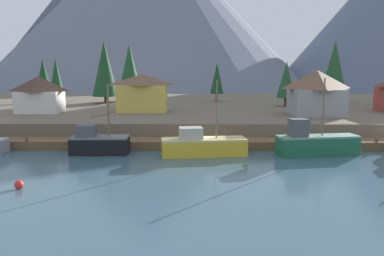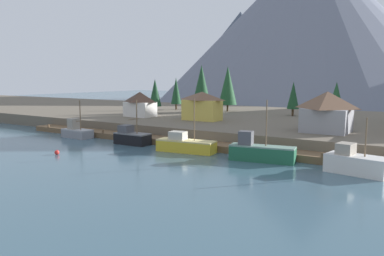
% 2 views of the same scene
% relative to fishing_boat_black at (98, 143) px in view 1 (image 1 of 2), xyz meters
% --- Properties ---
extents(ground_plane, '(400.00, 400.00, 1.00)m').
position_rel_fishing_boat_black_xyz_m(ground_plane, '(11.34, 21.54, -1.72)').
color(ground_plane, '#3D5B6B').
extents(dock, '(80.00, 4.00, 1.60)m').
position_rel_fishing_boat_black_xyz_m(dock, '(11.34, 3.53, -0.72)').
color(dock, brown).
rests_on(dock, ground_plane).
extents(shoreline_bank, '(400.00, 56.00, 2.50)m').
position_rel_fishing_boat_black_xyz_m(shoreline_bank, '(11.34, 33.54, 0.03)').
color(shoreline_bank, '#665B4C').
rests_on(shoreline_bank, ground_plane).
extents(mountain_west_peak, '(71.89, 71.89, 45.74)m').
position_rel_fishing_boat_black_xyz_m(mountain_west_peak, '(-47.98, 139.18, 21.65)').
color(mountain_west_peak, '#475160').
rests_on(mountain_west_peak, ground_plane).
extents(mountain_central_peak, '(142.97, 142.97, 72.81)m').
position_rel_fishing_boat_black_xyz_m(mountain_central_peak, '(-10.86, 136.52, 35.18)').
color(mountain_central_peak, slate).
rests_on(mountain_central_peak, ground_plane).
extents(fishing_boat_black, '(6.31, 2.80, 7.60)m').
position_rel_fishing_boat_black_xyz_m(fishing_boat_black, '(0.00, 0.00, 0.00)').
color(fishing_boat_black, black).
rests_on(fishing_boat_black, ground_plane).
extents(fishing_boat_yellow, '(9.39, 3.99, 8.13)m').
position_rel_fishing_boat_black_xyz_m(fishing_boat_yellow, '(11.48, -0.63, -0.13)').
color(fishing_boat_yellow, gold).
rests_on(fishing_boat_yellow, ground_plane).
extents(fishing_boat_green, '(9.02, 3.79, 8.34)m').
position_rel_fishing_boat_black_xyz_m(fishing_boat_green, '(23.72, -0.53, 0.08)').
color(fishing_boat_green, '#1E5B3D').
rests_on(fishing_boat_green, ground_plane).
extents(house_white, '(6.84, 4.51, 5.60)m').
position_rel_fishing_boat_black_xyz_m(house_white, '(-13.23, 17.62, 4.15)').
color(house_white, silver).
rests_on(house_white, shoreline_bank).
extents(house_yellow, '(8.00, 4.28, 5.91)m').
position_rel_fishing_boat_black_xyz_m(house_yellow, '(2.36, 19.06, 4.29)').
color(house_yellow, gold).
rests_on(house_yellow, shoreline_bank).
extents(house_grey, '(7.46, 6.94, 6.58)m').
position_rel_fishing_boat_black_xyz_m(house_grey, '(28.39, 15.28, 4.65)').
color(house_grey, gray).
rests_on(house_grey, shoreline_bank).
extents(conifer_near_left, '(5.13, 5.13, 12.11)m').
position_rel_fishing_boat_black_xyz_m(conifer_near_left, '(38.17, 36.21, 7.95)').
color(conifer_near_left, '#4C3823').
rests_on(conifer_near_left, shoreline_bank).
extents(conifer_near_right, '(4.95, 4.95, 11.96)m').
position_rel_fishing_boat_black_xyz_m(conifer_near_right, '(-6.78, 33.62, 7.96)').
color(conifer_near_right, '#4C3823').
rests_on(conifer_near_right, shoreline_bank).
extents(conifer_mid_right, '(4.78, 4.78, 11.77)m').
position_rel_fishing_boat_black_xyz_m(conifer_mid_right, '(-3.16, 40.80, 8.05)').
color(conifer_mid_right, '#4C3823').
rests_on(conifer_mid_right, shoreline_bank).
extents(conifer_back_left, '(3.31, 3.31, 8.01)m').
position_rel_fishing_boat_black_xyz_m(conifer_back_left, '(26.90, 28.12, 6.04)').
color(conifer_back_left, '#4C3823').
rests_on(conifer_back_left, shoreline_bank).
extents(conifer_back_right, '(2.90, 2.90, 8.79)m').
position_rel_fishing_boat_black_xyz_m(conifer_back_right, '(-17.77, 38.07, 6.42)').
color(conifer_back_right, '#4C3823').
rests_on(conifer_back_right, shoreline_bank).
extents(conifer_centre, '(2.75, 2.75, 7.89)m').
position_rel_fishing_boat_black_xyz_m(conifer_centre, '(15.09, 38.48, 6.00)').
color(conifer_centre, '#4C3823').
rests_on(conifer_centre, shoreline_bank).
extents(conifer_far_left, '(3.14, 3.14, 8.48)m').
position_rel_fishing_boat_black_xyz_m(conifer_far_left, '(-15.88, 26.43, 6.36)').
color(conifer_far_left, '#4C3823').
rests_on(conifer_far_left, shoreline_bank).
extents(channel_buoy, '(0.70, 0.70, 0.70)m').
position_rel_fishing_boat_black_xyz_m(channel_buoy, '(-3.11, -12.80, -0.87)').
color(channel_buoy, red).
rests_on(channel_buoy, ground_plane).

